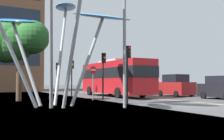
% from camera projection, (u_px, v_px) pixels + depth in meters
% --- Properties ---
extents(ground, '(120.00, 240.00, 0.10)m').
position_uv_depth(ground, '(180.00, 107.00, 16.12)').
color(ground, '#4C4C4F').
extents(red_bus, '(2.89, 11.06, 3.64)m').
position_uv_depth(red_bus, '(115.00, 76.00, 27.37)').
color(red_bus, red).
rests_on(red_bus, ground).
extents(leaf_sculpture, '(11.49, 10.46, 7.64)m').
position_uv_depth(leaf_sculpture, '(49.00, 3.00, 16.10)').
color(leaf_sculpture, '#9EA0A5').
rests_on(leaf_sculpture, ground).
extents(traffic_light_kerb_near, '(0.28, 0.42, 3.83)m').
position_uv_depth(traffic_light_kerb_near, '(128.00, 62.00, 18.13)').
color(traffic_light_kerb_near, black).
rests_on(traffic_light_kerb_near, ground).
extents(traffic_light_kerb_far, '(0.28, 0.42, 3.76)m').
position_uv_depth(traffic_light_kerb_far, '(104.00, 66.00, 21.87)').
color(traffic_light_kerb_far, black).
rests_on(traffic_light_kerb_far, ground).
extents(traffic_light_island_mid, '(0.28, 0.42, 3.56)m').
position_uv_depth(traffic_light_island_mid, '(72.00, 70.00, 27.01)').
color(traffic_light_island_mid, black).
rests_on(traffic_light_island_mid, ground).
extents(traffic_light_opposite, '(0.28, 0.42, 3.80)m').
position_uv_depth(traffic_light_opposite, '(57.00, 71.00, 33.28)').
color(traffic_light_opposite, black).
rests_on(traffic_light_opposite, ground).
extents(car_parked_mid, '(2.03, 3.90, 1.95)m').
position_uv_depth(car_parked_mid, '(222.00, 88.00, 22.89)').
color(car_parked_mid, black).
rests_on(car_parked_mid, ground).
extents(car_parked_far, '(2.10, 3.90, 2.20)m').
position_uv_depth(car_parked_far, '(176.00, 86.00, 27.74)').
color(car_parked_far, maroon).
rests_on(car_parked_far, ground).
extents(car_side_street, '(2.04, 3.82, 2.07)m').
position_uv_depth(car_side_street, '(144.00, 86.00, 32.56)').
color(car_side_street, navy).
rests_on(car_side_street, ground).
extents(car_far_side, '(2.04, 4.50, 2.09)m').
position_uv_depth(car_far_side, '(114.00, 85.00, 39.03)').
color(car_far_side, gold).
rests_on(car_far_side, ground).
extents(street_lamp, '(1.87, 0.44, 8.44)m').
position_uv_depth(street_lamp, '(130.00, 14.00, 15.63)').
color(street_lamp, gray).
rests_on(street_lamp, ground).
extents(tree_pavement_near, '(4.56, 4.18, 6.15)m').
position_uv_depth(tree_pavement_near, '(16.00, 42.00, 21.10)').
color(tree_pavement_near, brown).
rests_on(tree_pavement_near, ground).
extents(no_entry_sign, '(0.60, 0.12, 2.68)m').
position_uv_depth(no_entry_sign, '(93.00, 78.00, 21.48)').
color(no_entry_sign, gray).
rests_on(no_entry_sign, ground).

